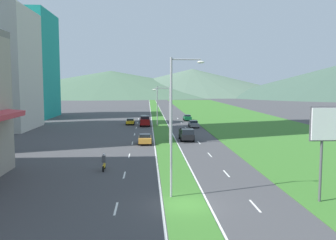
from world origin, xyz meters
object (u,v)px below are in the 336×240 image
at_px(pickup_truck_1, 187,134).
at_px(motorcycle_rider, 104,163).
at_px(car_1, 130,121).
at_px(car_3, 144,118).
at_px(pickup_truck_0, 145,121).
at_px(street_lamp_far, 159,102).
at_px(car_2, 187,118).
at_px(street_lamp_mid, 168,112).
at_px(street_lamp_near, 174,120).
at_px(car_4, 145,139).
at_px(car_0, 194,124).

relative_size(pickup_truck_1, motorcycle_rider, 2.70).
height_order(car_1, car_3, car_3).
height_order(pickup_truck_0, pickup_truck_1, same).
bearing_deg(pickup_truck_1, street_lamp_far, -170.48).
bearing_deg(pickup_truck_1, car_3, -166.67).
relative_size(car_2, pickup_truck_1, 0.76).
relative_size(car_1, pickup_truck_1, 0.75).
relative_size(street_lamp_mid, car_3, 1.85).
height_order(street_lamp_far, car_2, street_lamp_far).
bearing_deg(car_1, street_lamp_near, -173.67).
distance_m(car_2, pickup_truck_0, 14.59).
relative_size(street_lamp_far, pickup_truck_0, 1.58).
bearing_deg(car_4, pickup_truck_0, 0.28).
bearing_deg(pickup_truck_0, motorcycle_rider, 174.35).
xyz_separation_m(car_2, pickup_truck_0, (-10.30, -10.34, 0.22)).
bearing_deg(car_2, car_3, -79.91).
xyz_separation_m(street_lamp_far, pickup_truck_0, (-3.07, -0.40, -4.01)).
xyz_separation_m(car_4, pickup_truck_1, (6.59, 3.02, 0.20)).
xyz_separation_m(car_1, car_4, (3.42, -26.85, 0.08)).
height_order(car_0, pickup_truck_0, pickup_truck_0).
height_order(car_1, motorcycle_rider, motorcycle_rider).
xyz_separation_m(street_lamp_mid, car_0, (6.56, 21.41, -4.15)).
bearing_deg(car_2, motorcycle_rider, -15.63).
xyz_separation_m(street_lamp_far, car_0, (6.99, -4.07, -4.26)).
bearing_deg(car_4, street_lamp_near, -174.62).
distance_m(car_1, car_2, 15.69).
xyz_separation_m(car_1, car_2, (13.60, 7.83, 0.06)).
bearing_deg(pickup_truck_1, car_2, 173.54).
height_order(car_1, car_4, car_4).
bearing_deg(car_3, car_0, -139.34).
xyz_separation_m(car_1, car_3, (2.96, 5.93, 0.08)).
distance_m(street_lamp_near, car_2, 61.52).
height_order(street_lamp_mid, pickup_truck_1, street_lamp_mid).
relative_size(street_lamp_mid, car_4, 2.11).
distance_m(street_lamp_far, car_2, 13.00).
bearing_deg(car_1, car_2, -60.08).
xyz_separation_m(car_4, pickup_truck_0, (-0.12, 24.34, 0.20)).
relative_size(street_lamp_near, car_1, 2.71).
xyz_separation_m(car_0, car_3, (-10.40, 12.11, 0.05)).
distance_m(street_lamp_far, pickup_truck_0, 5.07).
distance_m(car_3, pickup_truck_0, 8.45).
bearing_deg(car_1, car_4, -172.74).
bearing_deg(motorcycle_rider, car_4, -14.09).
distance_m(street_lamp_mid, car_1, 28.73).
relative_size(car_1, car_4, 1.01).
height_order(car_1, car_2, car_2).
xyz_separation_m(car_2, pickup_truck_1, (-3.59, -31.66, 0.22)).
relative_size(street_lamp_near, car_0, 2.55).
bearing_deg(car_4, street_lamp_mid, -102.31).
relative_size(car_4, pickup_truck_1, 0.74).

